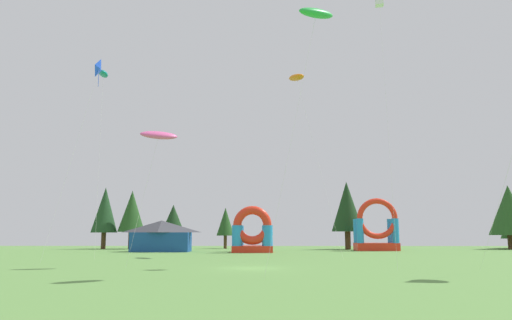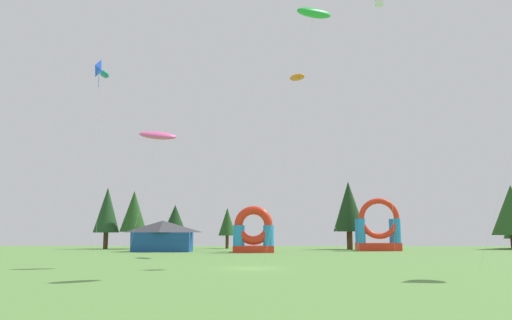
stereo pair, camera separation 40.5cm
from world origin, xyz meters
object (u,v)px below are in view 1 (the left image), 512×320
(kite_white_box, at_px, (379,2))
(festival_tent, at_px, (161,236))
(kite_green_parafoil, at_px, (316,13))
(kite_orange_parafoil, at_px, (296,78))
(inflatable_orange_dome, at_px, (253,236))
(kite_blue_diamond, at_px, (100,70))
(kite_pink_parafoil, at_px, (159,135))
(inflatable_yellow_castle, at_px, (377,231))
(kite_teal_parafoil, at_px, (103,74))

(kite_white_box, xyz_separation_m, festival_tent, (-24.20, 25.68, -20.64))
(kite_green_parafoil, height_order, kite_orange_parafoil, kite_orange_parafoil)
(festival_tent, bearing_deg, inflatable_orange_dome, -8.90)
(kite_blue_diamond, relative_size, kite_white_box, 0.80)
(kite_green_parafoil, bearing_deg, kite_orange_parafoil, 89.22)
(kite_green_parafoil, xyz_separation_m, inflatable_orange_dome, (-5.06, 33.41, -14.89))
(kite_pink_parafoil, height_order, inflatable_yellow_castle, kite_pink_parafoil)
(kite_green_parafoil, bearing_deg, kite_pink_parafoil, 150.74)
(kite_blue_diamond, relative_size, festival_tent, 2.38)
(kite_green_parafoil, xyz_separation_m, kite_teal_parafoil, (-21.73, 21.72, 3.32))
(kite_orange_parafoil, height_order, kite_teal_parafoil, kite_orange_parafoil)
(kite_white_box, height_order, festival_tent, kite_white_box)
(kite_green_parafoil, height_order, kite_white_box, kite_white_box)
(kite_teal_parafoil, distance_m, kite_white_box, 30.98)
(kite_orange_parafoil, height_order, kite_pink_parafoil, kite_orange_parafoil)
(kite_green_parafoil, distance_m, kite_blue_diamond, 23.26)
(kite_teal_parafoil, bearing_deg, inflatable_orange_dome, 35.03)
(kite_teal_parafoil, bearing_deg, kite_orange_parafoil, 7.10)
(kite_green_parafoil, height_order, inflatable_orange_dome, kite_green_parafoil)
(kite_white_box, height_order, inflatable_yellow_castle, kite_white_box)
(kite_white_box, bearing_deg, kite_orange_parafoil, 113.31)
(festival_tent, bearing_deg, kite_white_box, -46.70)
(kite_pink_parafoil, xyz_separation_m, kite_white_box, (18.50, 3.07, 12.62))
(kite_green_parafoil, distance_m, kite_orange_parafoil, 24.75)
(kite_orange_parafoil, bearing_deg, kite_pink_parafoil, -124.16)
(kite_teal_parafoil, relative_size, inflatable_yellow_castle, 2.84)
(kite_green_parafoil, bearing_deg, inflatable_orange_dome, 98.61)
(inflatable_orange_dome, distance_m, inflatable_yellow_castle, 18.71)
(kite_blue_diamond, xyz_separation_m, kite_white_box, (25.82, -3.55, 4.92))
(inflatable_yellow_castle, xyz_separation_m, festival_tent, (-30.09, -4.20, -0.63))
(kite_blue_diamond, distance_m, inflatable_orange_dome, 29.16)
(kite_teal_parafoil, relative_size, kite_white_box, 0.91)
(kite_teal_parafoil, xyz_separation_m, inflatable_orange_dome, (16.67, 11.69, -18.21))
(kite_blue_diamond, xyz_separation_m, festival_tent, (1.62, 22.13, -15.72))
(kite_blue_diamond, xyz_separation_m, kite_teal_parafoil, (-2.61, 8.49, 2.54))
(inflatable_orange_dome, bearing_deg, kite_green_parafoil, -81.39)
(kite_green_parafoil, bearing_deg, festival_tent, 116.32)
(kite_orange_parafoil, height_order, kite_white_box, kite_white_box)
(kite_white_box, bearing_deg, inflatable_yellow_castle, 78.85)
(kite_orange_parafoil, relative_size, inflatable_orange_dome, 3.57)
(kite_teal_parafoil, bearing_deg, kite_blue_diamond, -72.90)
(kite_green_parafoil, distance_m, kite_white_box, 13.08)
(kite_teal_parafoil, bearing_deg, kite_pink_parafoil, -56.67)
(kite_blue_diamond, height_order, kite_white_box, kite_white_box)
(kite_orange_parafoil, xyz_separation_m, kite_blue_diamond, (-19.45, -11.24, -2.90))
(kite_orange_parafoil, bearing_deg, kite_white_box, -66.69)
(kite_blue_diamond, bearing_deg, inflatable_yellow_castle, 39.70)
(kite_white_box, bearing_deg, kite_teal_parafoil, 157.04)
(kite_white_box, distance_m, festival_tent, 40.88)
(kite_blue_diamond, height_order, kite_teal_parafoil, kite_teal_parafoil)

